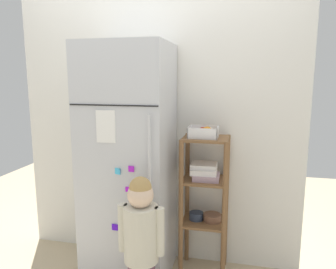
{
  "coord_description": "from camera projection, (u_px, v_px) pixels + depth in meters",
  "views": [
    {
      "loc": [
        0.68,
        -2.22,
        1.54
      ],
      "look_at": [
        0.17,
        0.02,
        1.14
      ],
      "focal_mm": 34.3,
      "sensor_mm": 36.0,
      "label": 1
    }
  ],
  "objects": [
    {
      "name": "kitchen_wall_back",
      "position": [
        157.0,
        126.0,
        2.67
      ],
      "size": [
        2.37,
        0.03,
        2.29
      ],
      "primitive_type": "cube",
      "color": "silver",
      "rests_on": "ground"
    },
    {
      "name": "refrigerator",
      "position": [
        129.0,
        164.0,
        2.44
      ],
      "size": [
        0.63,
        0.6,
        1.79
      ],
      "color": "silver",
      "rests_on": "ground"
    },
    {
      "name": "child_standing",
      "position": [
        141.0,
        233.0,
        2.03
      ],
      "size": [
        0.3,
        0.22,
        0.94
      ],
      "color": "#6F4F61",
      "rests_on": "ground"
    },
    {
      "name": "pantry_shelf_unit",
      "position": [
        205.0,
        191.0,
        2.47
      ],
      "size": [
        0.36,
        0.32,
        1.1
      ],
      "color": "brown",
      "rests_on": "ground"
    },
    {
      "name": "fruit_bin",
      "position": [
        205.0,
        133.0,
        2.38
      ],
      "size": [
        0.22,
        0.17,
        0.08
      ],
      "color": "white",
      "rests_on": "pantry_shelf_unit"
    }
  ]
}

